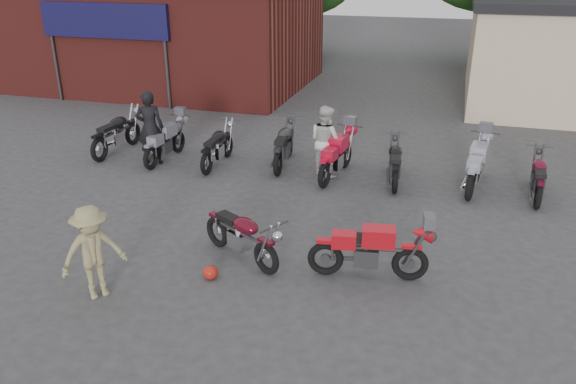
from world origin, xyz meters
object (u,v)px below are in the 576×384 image
(sportbike, at_px, (371,248))
(row_bike_0, at_px, (117,131))
(vintage_motorcycle, at_px, (242,233))
(row_bike_1, at_px, (165,140))
(helmet, at_px, (210,272))
(person_light, at_px, (325,141))
(person_dark, at_px, (150,128))
(row_bike_2, at_px, (218,145))
(row_bike_7, at_px, (538,175))
(row_bike_5, at_px, (395,160))
(person_tan, at_px, (93,252))
(row_bike_6, at_px, (477,163))
(row_bike_3, at_px, (284,143))
(row_bike_4, at_px, (337,154))

(sportbike, distance_m, row_bike_0, 9.05)
(vintage_motorcycle, distance_m, row_bike_1, 5.93)
(helmet, xyz_separation_m, person_light, (0.74, 5.42, 0.76))
(person_dark, distance_m, row_bike_0, 1.51)
(sportbike, xyz_separation_m, person_light, (-1.86, 4.60, 0.31))
(row_bike_2, relative_size, row_bike_7, 1.04)
(row_bike_1, xyz_separation_m, row_bike_5, (6.07, 0.17, -0.02))
(person_tan, bearing_deg, person_light, 21.26)
(person_dark, xyz_separation_m, person_tan, (2.29, -5.90, -0.18))
(row_bike_5, bearing_deg, row_bike_1, 83.53)
(person_tan, xyz_separation_m, row_bike_6, (5.90, 6.54, -0.17))
(row_bike_1, bearing_deg, row_bike_3, -77.94)
(row_bike_2, height_order, row_bike_7, row_bike_2)
(sportbike, xyz_separation_m, row_bike_4, (-1.55, 4.51, 0.04))
(row_bike_0, distance_m, row_bike_2, 3.09)
(row_bike_1, bearing_deg, helmet, -143.19)
(row_bike_0, distance_m, row_bike_3, 4.77)
(person_light, distance_m, row_bike_6, 3.63)
(person_dark, height_order, row_bike_5, person_dark)
(row_bike_1, distance_m, row_bike_7, 9.29)
(vintage_motorcycle, relative_size, row_bike_6, 0.89)
(sportbike, xyz_separation_m, row_bike_5, (-0.12, 4.58, -0.02))
(row_bike_4, bearing_deg, row_bike_0, 97.12)
(row_bike_0, height_order, row_bike_2, row_bike_0)
(row_bike_3, bearing_deg, row_bike_7, -99.58)
(person_dark, bearing_deg, row_bike_5, 164.66)
(person_light, distance_m, row_bike_4, 0.43)
(row_bike_0, bearing_deg, row_bike_2, -89.97)
(row_bike_5, bearing_deg, person_tan, 139.82)
(person_dark, bearing_deg, person_light, 166.60)
(row_bike_4, height_order, row_bike_5, row_bike_4)
(row_bike_0, relative_size, row_bike_2, 1.11)
(person_dark, height_order, row_bike_3, person_dark)
(row_bike_0, xyz_separation_m, row_bike_4, (6.24, -0.10, -0.02))
(helmet, relative_size, row_bike_0, 0.12)
(person_tan, distance_m, row_bike_2, 6.30)
(helmet, relative_size, row_bike_7, 0.14)
(person_dark, xyz_separation_m, row_bike_1, (0.23, 0.31, -0.40))
(vintage_motorcycle, height_order, row_bike_6, row_bike_6)
(person_dark, bearing_deg, helmet, 108.20)
(row_bike_5, bearing_deg, helmet, 147.31)
(person_tan, xyz_separation_m, row_bike_0, (-3.66, 6.42, -0.17))
(row_bike_5, bearing_deg, row_bike_7, -98.37)
(person_light, relative_size, row_bike_7, 0.95)
(row_bike_1, bearing_deg, person_dark, 146.20)
(helmet, height_order, person_dark, person_dark)
(row_bike_1, bearing_deg, person_tan, -159.36)
(helmet, bearing_deg, row_bike_7, 43.34)
(person_tan, xyz_separation_m, row_bike_3, (1.09, 6.76, -0.18))
(row_bike_2, bearing_deg, row_bike_4, -89.73)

